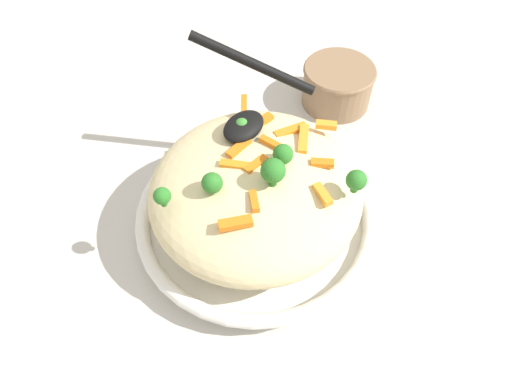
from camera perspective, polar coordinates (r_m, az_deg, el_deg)
The scene contains 24 objects.
ground_plane at distance 0.60m, azimuth 0.00°, elevation -4.24°, with size 2.40×2.40×0.00m, color beige.
serving_bowl at distance 0.58m, azimuth 0.00°, elevation -3.11°, with size 0.29×0.29×0.04m.
pasta_mound at distance 0.54m, azimuth 0.00°, elevation 0.29°, with size 0.25×0.24×0.09m, color beige.
carrot_piece_0 at distance 0.52m, azimuth 8.05°, elevation 3.51°, with size 0.03×0.01×0.01m, color orange.
carrot_piece_1 at distance 0.55m, azimuth 3.95°, elevation 7.63°, with size 0.04×0.01×0.01m, color orange.
carrot_piece_2 at distance 0.49m, azimuth 8.10°, elevation -0.27°, with size 0.03×0.01×0.01m, color orange.
carrot_piece_3 at distance 0.52m, azimuth -2.09°, elevation 5.36°, with size 0.03×0.01×0.01m, color orange.
carrot_piece_4 at distance 0.56m, azimuth 8.53°, elevation 8.05°, with size 0.02×0.01×0.01m, color orange.
carrot_piece_5 at distance 0.54m, azimuth 5.77°, elevation 6.37°, with size 0.04×0.01×0.01m, color orange.
carrot_piece_6 at distance 0.52m, azimuth 1.83°, elevation 5.89°, with size 0.04×0.01×0.01m, color orange.
carrot_piece_7 at distance 0.46m, azimuth -2.50°, elevation -3.82°, with size 0.03×0.01×0.01m, color orange.
carrot_piece_8 at distance 0.58m, azimuth -1.48°, elevation 10.54°, with size 0.03×0.01×0.01m, color orange.
carrot_piece_9 at distance 0.50m, azimuth 0.25°, elevation 3.51°, with size 0.03×0.01×0.01m, color orange.
carrot_piece_10 at distance 0.56m, azimuth 0.93°, elevation 8.72°, with size 0.03×0.01×0.01m, color orange.
carrot_piece_11 at distance 0.50m, azimuth -2.59°, elevation 3.28°, with size 0.03×0.01×0.01m, color orange.
carrot_piece_12 at distance 0.47m, azimuth -0.22°, elevation -1.13°, with size 0.02×0.01×0.01m, color orange.
broccoli_floret_0 at distance 0.47m, azimuth 2.09°, elevation 2.55°, with size 0.03×0.03×0.03m.
broccoli_floret_1 at distance 0.48m, azimuth -5.36°, elevation 1.08°, with size 0.02×0.02×0.03m.
broccoli_floret_2 at distance 0.48m, azimuth -11.33°, elevation -0.52°, with size 0.02×0.02×0.02m.
broccoli_floret_3 at distance 0.53m, azimuth -1.73°, elevation 8.04°, with size 0.02×0.02×0.02m.
broccoli_floret_4 at distance 0.50m, azimuth 3.30°, elevation 4.58°, with size 0.02×0.02×0.03m.
broccoli_floret_5 at distance 0.49m, azimuth 12.09°, elevation 1.37°, with size 0.02×0.02×0.03m.
serving_spoon at distance 0.55m, azimuth -1.08°, elevation 10.75°, with size 0.13×0.14×0.08m.
companion_bowl at distance 0.74m, azimuth 9.90°, elevation 12.84°, with size 0.11×0.11×0.06m.
Camera 1 is at (-0.27, -0.19, 0.50)m, focal length 32.92 mm.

